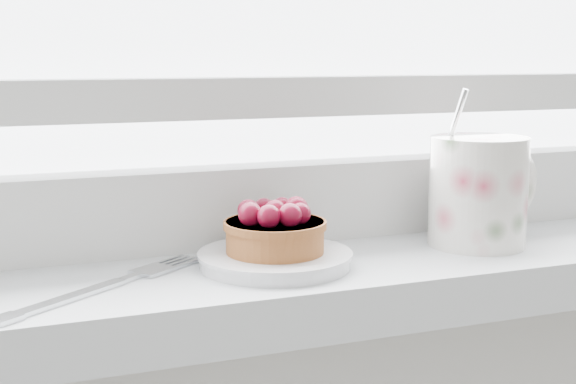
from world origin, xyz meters
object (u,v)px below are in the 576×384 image
floral_mug (480,189)px  saucer (275,259)px  raspberry_tart (275,229)px  fork (104,286)px

floral_mug → saucer: bearing=-178.5°
raspberry_tart → floral_mug: 0.20m
floral_mug → fork: bearing=-177.1°
fork → floral_mug: bearing=2.9°
raspberry_tart → floral_mug: bearing=1.6°
raspberry_tart → fork: bearing=-175.2°
floral_mug → fork: size_ratio=0.82×
saucer → raspberry_tart: raspberry_tart is taller
saucer → floral_mug: (0.20, 0.01, 0.04)m
raspberry_tart → fork: size_ratio=0.49×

